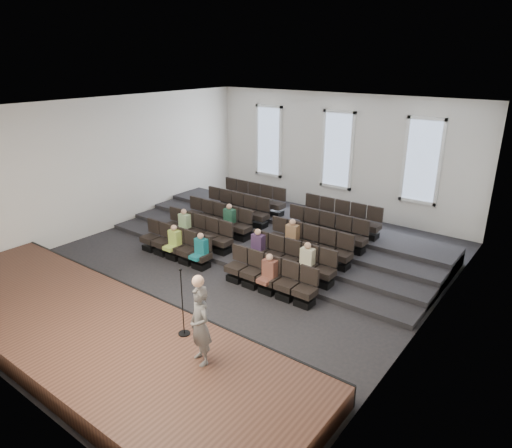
% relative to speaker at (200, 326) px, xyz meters
% --- Properties ---
extents(ground, '(14.00, 14.00, 0.00)m').
position_rel_speaker_xyz_m(ground, '(-3.05, 4.53, -1.34)').
color(ground, black).
rests_on(ground, ground).
extents(ceiling, '(12.00, 14.00, 0.02)m').
position_rel_speaker_xyz_m(ceiling, '(-3.05, 4.53, 3.67)').
color(ceiling, white).
rests_on(ceiling, ground).
extents(wall_back, '(12.00, 0.04, 5.00)m').
position_rel_speaker_xyz_m(wall_back, '(-3.05, 11.55, 1.16)').
color(wall_back, silver).
rests_on(wall_back, ground).
extents(wall_left, '(0.04, 14.00, 5.00)m').
position_rel_speaker_xyz_m(wall_left, '(-9.07, 4.53, 1.16)').
color(wall_left, silver).
rests_on(wall_left, ground).
extents(wall_right, '(0.04, 14.00, 5.00)m').
position_rel_speaker_xyz_m(wall_right, '(2.97, 4.53, 1.16)').
color(wall_right, silver).
rests_on(wall_right, ground).
extents(stage, '(11.80, 3.60, 0.50)m').
position_rel_speaker_xyz_m(stage, '(-3.05, -0.57, -1.09)').
color(stage, '#4B2D20').
rests_on(stage, ground).
extents(stage_lip, '(11.80, 0.06, 0.52)m').
position_rel_speaker_xyz_m(stage_lip, '(-3.05, 1.20, -1.09)').
color(stage_lip, black).
rests_on(stage_lip, ground).
extents(risers, '(11.80, 4.80, 0.60)m').
position_rel_speaker_xyz_m(risers, '(-3.05, 7.70, -1.15)').
color(risers, black).
rests_on(risers, ground).
extents(seating_rows, '(6.80, 4.70, 1.67)m').
position_rel_speaker_xyz_m(seating_rows, '(-3.05, 6.07, -0.66)').
color(seating_rows, black).
rests_on(seating_rows, ground).
extents(windows, '(8.44, 0.10, 3.24)m').
position_rel_speaker_xyz_m(windows, '(-3.05, 11.48, 1.36)').
color(windows, white).
rests_on(windows, wall_back).
extents(audience, '(5.45, 2.64, 1.10)m').
position_rel_speaker_xyz_m(audience, '(-3.05, 4.85, -0.53)').
color(audience, '#ABCC51').
rests_on(audience, seating_rows).
extents(speaker, '(0.72, 0.60, 1.69)m').
position_rel_speaker_xyz_m(speaker, '(0.00, 0.00, 0.00)').
color(speaker, '#5C5A57').
rests_on(speaker, stage).
extents(mic_stand, '(0.27, 0.27, 1.64)m').
position_rel_speaker_xyz_m(mic_stand, '(-0.99, 0.48, -0.36)').
color(mic_stand, black).
rests_on(mic_stand, stage).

